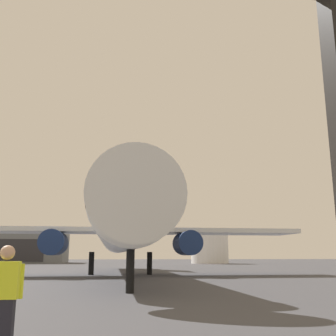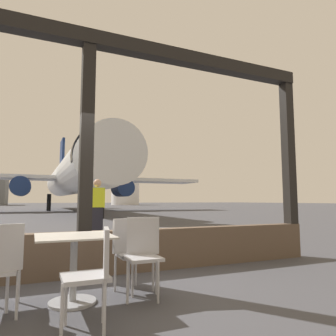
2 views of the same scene
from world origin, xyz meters
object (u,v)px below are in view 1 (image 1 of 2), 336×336
Objects in this scene: ground_crew_worker at (3,303)px; fuel_storage_tank at (210,248)px; airplane at (122,227)px; distant_hangar at (8,245)px.

ground_crew_worker is 71.96m from fuel_storage_tank.
ground_crew_worker is (-2.42, -25.89, -2.90)m from airplane.
ground_crew_worker is at bearing -76.42° from distant_hangar.
airplane is 46.69m from fuel_storage_tank.
airplane reaches higher than ground_crew_worker.
distant_hangar is 40.72m from fuel_storage_tank.
distant_hangar is (-21.52, 53.16, -0.31)m from airplane.
airplane reaches higher than distant_hangar.
fuel_storage_tank is at bearing -14.31° from distant_hangar.
airplane is 57.35m from distant_hangar.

